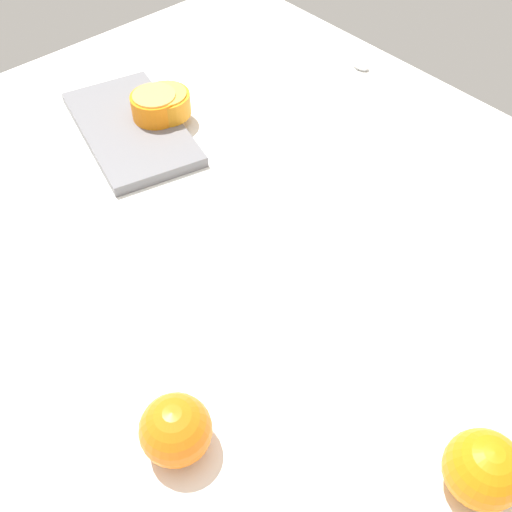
% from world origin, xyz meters
% --- Properties ---
extents(ground_plane, '(1.40, 1.05, 0.03)m').
position_xyz_m(ground_plane, '(0.00, 0.00, -0.01)').
color(ground_plane, white).
extents(cutting_board, '(0.30, 0.21, 0.02)m').
position_xyz_m(cutting_board, '(-0.40, 0.03, 0.01)').
color(cutting_board, slate).
rests_on(cutting_board, ground_plane).
extents(orange_half_0, '(0.08, 0.08, 0.04)m').
position_xyz_m(orange_half_0, '(-0.38, 0.09, 0.04)').
color(orange_half_0, orange).
rests_on(orange_half_0, cutting_board).
extents(orange_half_1, '(0.08, 0.08, 0.04)m').
position_xyz_m(orange_half_1, '(-0.39, 0.08, 0.04)').
color(orange_half_1, orange).
rests_on(orange_half_1, cutting_board).
extents(loose_orange_0, '(0.07, 0.07, 0.07)m').
position_xyz_m(loose_orange_0, '(0.08, -0.23, 0.04)').
color(loose_orange_0, orange).
rests_on(loose_orange_0, ground_plane).
extents(loose_orange_1, '(0.08, 0.08, 0.08)m').
position_xyz_m(loose_orange_1, '(0.30, -0.03, 0.04)').
color(loose_orange_1, orange).
rests_on(loose_orange_1, ground_plane).
extents(spoon, '(0.14, 0.02, 0.01)m').
position_xyz_m(spoon, '(-0.31, 0.45, 0.00)').
color(spoon, silver).
rests_on(spoon, ground_plane).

